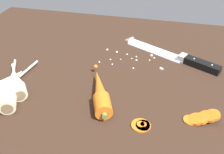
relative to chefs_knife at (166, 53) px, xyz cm
name	(u,v)px	position (x,y,z in cm)	size (l,w,h in cm)	color
ground_plane	(114,83)	(-14.03, -16.37, -2.65)	(120.00, 90.00, 4.00)	#332116
chefs_knife	(166,53)	(0.00, 0.00, 0.00)	(32.51, 18.62, 4.18)	silver
whole_carrot	(100,92)	(-15.24, -26.41, 1.45)	(10.24, 20.47, 4.20)	orange
parsnip_front	(8,83)	(-40.39, -28.22, 1.33)	(5.60, 20.03, 4.00)	beige
parsnip_mid_left	(17,83)	(-37.98, -27.68, 1.33)	(12.43, 15.25, 4.00)	beige
parsnip_mid_right	(10,89)	(-38.43, -30.31, 1.33)	(12.69, 22.28, 4.00)	beige
carrot_slice_stack	(202,118)	(9.88, -28.70, 0.31)	(8.20, 4.68, 2.98)	orange
carrot_slice_stray_near	(141,125)	(-3.80, -33.63, -0.29)	(4.32, 4.32, 0.70)	orange
carrot_slice_stray_mid	(143,125)	(-3.20, -33.56, -0.29)	(3.51, 3.51, 0.70)	orange
mince_crumbs	(138,59)	(-8.49, -5.15, -0.30)	(20.30, 9.94, 0.90)	silver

